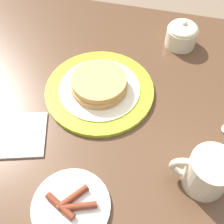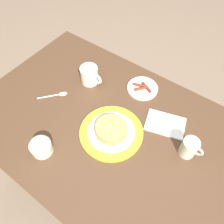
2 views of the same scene
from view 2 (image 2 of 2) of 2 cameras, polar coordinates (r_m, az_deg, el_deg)
The scene contains 9 objects.
ground_plane at distance 1.67m, azimuth 0.21°, elevation -17.64°, with size 8.00×8.00×0.00m, color #7A6651.
dining_table at distance 1.09m, azimuth 0.31°, elevation -7.82°, with size 1.33×0.83×0.75m.
pancake_plate at distance 0.96m, azimuth -0.18°, elevation -4.99°, with size 0.28×0.28×0.05m.
side_plate_bacon at distance 1.13m, azimuth 7.96°, elevation 6.21°, with size 0.16×0.16×0.02m.
coffee_mug at distance 1.13m, azimuth -5.82°, elevation 9.58°, with size 0.12×0.09×0.09m.
creamer_pitcher at distance 0.94m, azimuth 19.46°, elevation -8.69°, with size 0.11×0.07×0.10m.
sugar_bowl at distance 0.95m, azimuth -18.11°, elevation -8.51°, with size 0.09×0.09×0.08m.
napkin at distance 1.02m, azimuth 13.73°, elevation -3.07°, with size 0.20×0.17×0.01m.
spoon at distance 1.13m, azimuth -13.99°, elevation 4.39°, with size 0.11×0.12×0.01m.
Camera 2 is at (0.29, -0.41, 1.60)m, focal length 35.00 mm.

